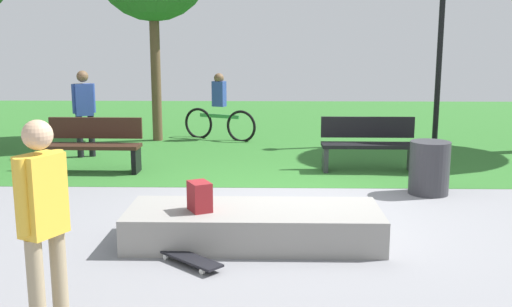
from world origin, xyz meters
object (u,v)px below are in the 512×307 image
(concrete_ledge, at_px, (254,225))
(trash_bin, at_px, (429,168))
(skater_performing_trick, at_px, (43,214))
(park_bench_far_left, at_px, (94,144))
(skateboard_by_ledge, at_px, (189,258))
(park_bench_near_lamppost, at_px, (368,143))
(cyclist_on_bicycle, at_px, (219,112))
(pedestrian_with_backpack, at_px, (84,106))
(lamp_post, at_px, (442,13))
(backpack_on_ledge, at_px, (200,196))

(concrete_ledge, height_order, trash_bin, trash_bin)
(skater_performing_trick, height_order, trash_bin, skater_performing_trick)
(park_bench_far_left, bearing_deg, concrete_ledge, -51.40)
(skateboard_by_ledge, bearing_deg, park_bench_near_lamppost, 60.36)
(park_bench_far_left, distance_m, cyclist_on_bicycle, 3.84)
(skater_performing_trick, distance_m, park_bench_far_left, 5.82)
(pedestrian_with_backpack, bearing_deg, lamp_post, 13.34)
(lamp_post, bearing_deg, trash_bin, -106.59)
(backpack_on_ledge, bearing_deg, cyclist_on_bicycle, 156.55)
(concrete_ledge, height_order, lamp_post, lamp_post)
(backpack_on_ledge, xyz_separation_m, park_bench_near_lamppost, (2.44, 3.80, -0.07))
(trash_bin, distance_m, pedestrian_with_backpack, 6.44)
(park_bench_near_lamppost, distance_m, pedestrian_with_backpack, 5.35)
(backpack_on_ledge, bearing_deg, park_bench_near_lamppost, 120.74)
(park_bench_far_left, bearing_deg, trash_bin, -14.43)
(park_bench_near_lamppost, bearing_deg, skater_performing_trick, -119.78)
(skater_performing_trick, relative_size, trash_bin, 2.14)
(skateboard_by_ledge, xyz_separation_m, park_bench_far_left, (-2.18, 4.19, 0.42))
(park_bench_far_left, height_order, trash_bin, park_bench_far_left)
(park_bench_far_left, bearing_deg, pedestrian_with_backpack, 112.86)
(cyclist_on_bicycle, bearing_deg, trash_bin, -53.89)
(skateboard_by_ledge, bearing_deg, lamp_post, 58.40)
(backpack_on_ledge, relative_size, pedestrian_with_backpack, 0.19)
(park_bench_far_left, height_order, cyclist_on_bicycle, cyclist_on_bicycle)
(skateboard_by_ledge, height_order, lamp_post, lamp_post)
(park_bench_far_left, bearing_deg, skateboard_by_ledge, -62.49)
(concrete_ledge, bearing_deg, skateboard_by_ledge, -132.98)
(backpack_on_ledge, bearing_deg, trash_bin, 99.75)
(skateboard_by_ledge, relative_size, lamp_post, 0.16)
(skateboard_by_ledge, relative_size, trash_bin, 0.94)
(trash_bin, height_order, pedestrian_with_backpack, pedestrian_with_backpack)
(pedestrian_with_backpack, bearing_deg, backpack_on_ledge, -60.54)
(skateboard_by_ledge, relative_size, park_bench_far_left, 0.45)
(skater_performing_trick, relative_size, cyclist_on_bicycle, 0.98)
(backpack_on_ledge, height_order, cyclist_on_bicycle, cyclist_on_bicycle)
(trash_bin, bearing_deg, backpack_on_ledge, -143.76)
(backpack_on_ledge, height_order, lamp_post, lamp_post)
(pedestrian_with_backpack, bearing_deg, skateboard_by_ledge, -63.55)
(backpack_on_ledge, xyz_separation_m, skateboard_by_ledge, (-0.04, -0.58, -0.48))
(park_bench_near_lamppost, distance_m, lamp_post, 4.09)
(park_bench_far_left, distance_m, pedestrian_with_backpack, 1.48)
(backpack_on_ledge, distance_m, park_bench_near_lamppost, 4.52)
(lamp_post, relative_size, cyclist_on_bicycle, 2.75)
(backpack_on_ledge, height_order, park_bench_near_lamppost, park_bench_near_lamppost)
(skater_performing_trick, xyz_separation_m, trash_bin, (3.96, 4.29, -0.57))
(skateboard_by_ledge, distance_m, lamp_post, 8.84)
(concrete_ledge, distance_m, pedestrian_with_backpack, 5.91)
(skateboard_by_ledge, height_order, park_bench_near_lamppost, park_bench_near_lamppost)
(concrete_ledge, relative_size, cyclist_on_bicycle, 1.65)
(concrete_ledge, distance_m, lamp_post, 7.94)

